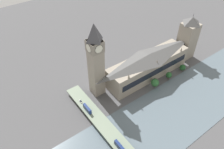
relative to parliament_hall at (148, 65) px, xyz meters
The scene contains 12 objects.
ground_plane 22.65m from the parliament_hall, 152.50° to the left, with size 600.00×600.00×0.00m, color #4C4C4F.
river_water 56.53m from the parliament_hall, behind, with size 65.40×360.00×0.30m, color slate.
parliament_hall is the anchor object (origin of this frame).
clock_tower 67.05m from the parliament_hall, 79.35° to the left, with size 13.33×13.33×79.19m.
victoria_tower 63.84m from the parliament_hall, 89.95° to the right, with size 17.73×17.73×56.77m.
road_bridge 97.72m from the parliament_hall, 123.81° to the left, with size 162.81×13.47×5.05m.
double_decker_bus_lead 100.59m from the parliament_hall, 123.93° to the left, with size 11.71×2.48×4.75m.
double_decker_bus_rear 84.43m from the parliament_hall, 95.32° to the left, with size 11.75×2.55×4.90m.
car_northbound_lead 84.02m from the parliament_hall, 86.41° to the left, with size 4.21×1.75×1.39m.
tree_embankment_near 21.62m from the parliament_hall, 160.41° to the left, with size 8.61×8.61×10.13m.
tree_embankment_mid 25.33m from the parliament_hall, 143.35° to the right, with size 6.54×6.54×9.31m.
tree_embankment_far 43.31m from the parliament_hall, 116.47° to the right, with size 6.87×6.87×8.42m.
Camera 1 is at (-111.67, 135.18, 164.19)m, focal length 35.00 mm.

